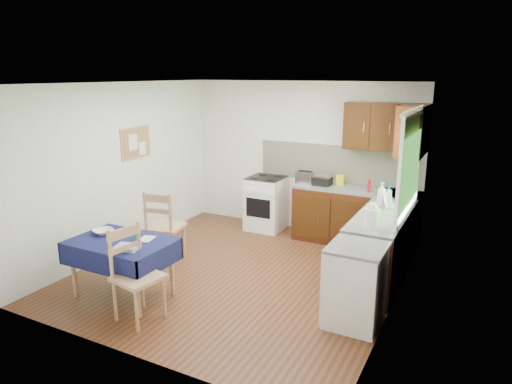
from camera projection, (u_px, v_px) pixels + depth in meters
The scene contains 33 objects.
floor at pixel (241, 273), 6.16m from camera, with size 4.20×4.20×0.00m, color #452612.
ceiling at pixel (239, 83), 5.53m from camera, with size 4.00×4.20×0.02m, color white.
wall_back at pixel (301, 157), 7.65m from camera, with size 4.00×0.02×2.50m, color silver.
wall_front at pixel (124, 233), 4.04m from camera, with size 4.00×0.02×2.50m, color silver.
wall_left at pixel (122, 169), 6.74m from camera, with size 0.02×4.20×2.50m, color white.
wall_right at pixel (400, 203), 4.96m from camera, with size 0.02×4.20×2.50m, color silver.
base_cabinets at pixel (366, 231), 6.53m from camera, with size 1.90×2.30×0.86m.
worktop_back at pixel (356, 190), 7.02m from camera, with size 1.90×0.60×0.04m, color slate.
worktop_right at pixel (383, 215), 5.75m from camera, with size 0.60×1.70×0.04m, color slate.
worktop_corner at pixel (400, 195), 6.74m from camera, with size 0.60×0.60×0.04m, color slate.
splashback at pixel (338, 164), 7.37m from camera, with size 2.70×0.02×0.60m, color beige.
upper_cabinets at pixel (393, 128), 6.57m from camera, with size 1.20×0.85×0.70m.
stove at pixel (266, 203), 7.82m from camera, with size 0.60×0.61×0.92m.
window at pixel (411, 156), 5.47m from camera, with size 0.04×1.48×1.26m.
fridge at pixel (355, 285), 4.83m from camera, with size 0.58×0.60×0.89m.
corkboard at pixel (136, 143), 6.89m from camera, with size 0.04×0.62×0.47m.
dining_table at pixel (121, 249), 5.38m from camera, with size 1.19×0.80×0.72m.
chair_far at pixel (164, 224), 6.41m from camera, with size 0.55×0.55×1.06m.
chair_near at pixel (135, 271), 4.92m from camera, with size 0.53×0.53×1.03m.
toaster at pixel (305, 177), 7.32m from camera, with size 0.28×0.17×0.21m.
sandwich_press at pixel (322, 180), 7.21m from camera, with size 0.27×0.24×0.16m.
sauce_bottle at pixel (369, 186), 6.76m from camera, with size 0.05×0.05×0.20m, color red.
yellow_packet at pixel (340, 180), 7.19m from camera, with size 0.13×0.08×0.17m, color yellow.
dish_rack at pixel (388, 204), 6.07m from camera, with size 0.41×0.31×0.19m.
kettle at pixel (372, 216), 5.21m from camera, with size 0.18×0.18×0.30m.
cup at pixel (401, 191), 6.65m from camera, with size 0.13×0.13×0.10m, color white.
soap_bottle_a at pixel (381, 194), 6.04m from camera, with size 0.13×0.13×0.33m, color white.
soap_bottle_b at pixel (388, 192), 6.40m from camera, with size 0.09×0.09×0.20m, color #2071BE.
soap_bottle_c at pixel (376, 214), 5.47m from camera, with size 0.14×0.14×0.17m, color #278123.
plate_bowl at pixel (103, 232), 5.56m from camera, with size 0.24×0.24×0.06m, color #EBE5C0.
book at pixel (141, 239), 5.39m from camera, with size 0.15×0.21×0.02m, color white.
spice_jar at pixel (136, 236), 5.37m from camera, with size 0.04×0.04×0.09m, color #268E34.
tea_towel at pixel (127, 247), 5.08m from camera, with size 0.25×0.20×0.05m, color #2A409A.
Camera 1 is at (2.79, -4.96, 2.62)m, focal length 32.00 mm.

